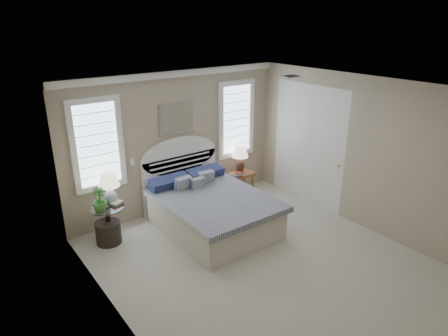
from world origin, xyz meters
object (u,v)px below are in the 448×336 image
lamp_left (109,185)px  lamp_right (240,156)px  nightstand_right (241,179)px  floor_pot (108,232)px  bed (209,207)px  side_table_left (108,221)px

lamp_left → lamp_right: bearing=2.0°
nightstand_right → floor_pot: bearing=-177.2°
floor_pot → lamp_right: bearing=4.2°
nightstand_right → lamp_right: size_ratio=0.94×
nightstand_right → floor_pot: nightstand_right is taller
floor_pot → lamp_left: bearing=40.7°
floor_pot → lamp_left: (0.14, 0.12, 0.79)m
floor_pot → lamp_right: 3.10m
bed → side_table_left: 1.75m
side_table_left → bed: bearing=-19.7°
bed → lamp_left: bearing=156.6°
floor_pot → bed: bearing=-17.9°
side_table_left → lamp_left: size_ratio=1.09×
side_table_left → floor_pot: bearing=-130.2°
lamp_left → lamp_right: lamp_left is taller
lamp_right → side_table_left: bearing=-176.6°
nightstand_right → lamp_right: 0.49m
lamp_left → floor_pot: bearing=-139.3°
bed → side_table_left: bearing=160.3°
side_table_left → nightstand_right: 2.95m
side_table_left → lamp_right: bearing=3.4°
floor_pot → lamp_left: 0.81m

